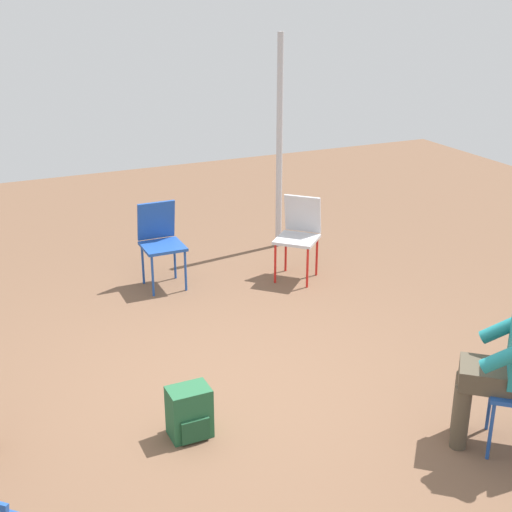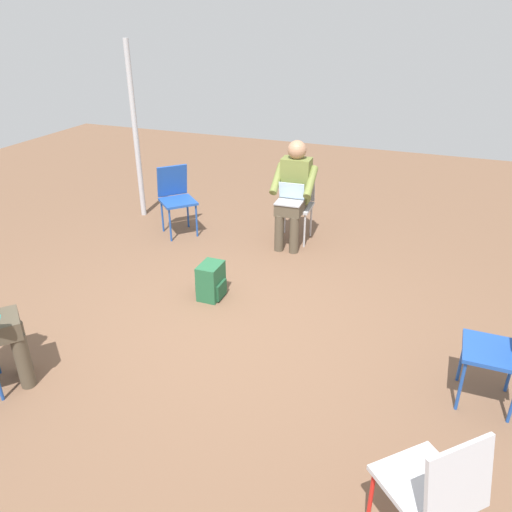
% 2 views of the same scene
% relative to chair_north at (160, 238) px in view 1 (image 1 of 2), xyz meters
% --- Properties ---
extents(ground_plane, '(14.00, 14.00, 0.00)m').
position_rel_chair_north_xyz_m(ground_plane, '(-0.17, -2.23, -0.50)').
color(ground_plane, brown).
extents(chair_north, '(0.40, 0.44, 0.85)m').
position_rel_chair_north_xyz_m(chair_north, '(0.00, 0.00, 0.00)').
color(chair_north, '#1E4799').
rests_on(chair_north, ground).
extents(chair_northeast, '(0.58, 0.58, 0.85)m').
position_rel_chair_north_xyz_m(chair_northeast, '(1.35, -0.39, 0.00)').
color(chair_northeast, '#B7B7BC').
rests_on(chair_northeast, ground).
extents(person_in_teal, '(0.63, 0.63, 1.24)m').
position_rel_chair_north_xyz_m(person_in_teal, '(1.21, -3.52, 0.20)').
color(person_in_teal, '#4C4233').
rests_on(person_in_teal, ground).
extents(backpack_near_laptop_user, '(0.28, 0.25, 0.36)m').
position_rel_chair_north_xyz_m(backpack_near_laptop_user, '(-0.61, -2.56, -0.34)').
color(backpack_near_laptop_user, '#235B38').
rests_on(backpack_near_laptop_user, ground).
extents(tent_pole_near, '(0.07, 0.07, 2.39)m').
position_rel_chair_north_xyz_m(tent_pole_near, '(1.58, 0.54, 0.70)').
color(tent_pole_near, '#B2B2B7').
rests_on(tent_pole_near, ground).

